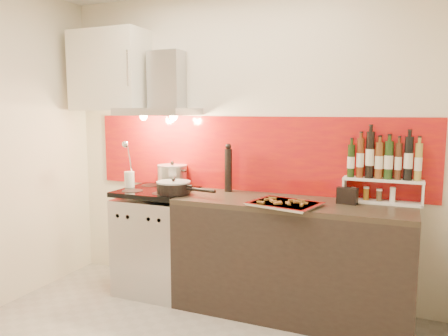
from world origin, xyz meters
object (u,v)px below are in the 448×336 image
at_px(range_stove, 158,241).
at_px(saute_pan, 174,187).
at_px(counter, 291,258).
at_px(pepper_mill, 228,168).
at_px(stock_pot, 172,176).
at_px(baking_tray, 285,204).

distance_m(range_stove, saute_pan, 0.58).
height_order(counter, pepper_mill, pepper_mill).
relative_size(range_stove, stock_pot, 3.38).
height_order(range_stove, pepper_mill, pepper_mill).
distance_m(saute_pan, baking_tray, 0.96).
relative_size(counter, pepper_mill, 4.36).
bearing_deg(baking_tray, range_stove, 172.02).
relative_size(range_stove, baking_tray, 1.64).
bearing_deg(saute_pan, pepper_mill, 39.64).
height_order(saute_pan, baking_tray, saute_pan).
distance_m(pepper_mill, baking_tray, 0.72).
bearing_deg(counter, saute_pan, -173.61).
distance_m(range_stove, baking_tray, 1.29).
xyz_separation_m(saute_pan, baking_tray, (0.96, -0.06, -0.04)).
relative_size(saute_pan, pepper_mill, 1.32).
height_order(range_stove, counter, range_stove).
xyz_separation_m(range_stove, saute_pan, (0.24, -0.10, 0.52)).
height_order(counter, saute_pan, saute_pan).
relative_size(range_stove, saute_pan, 1.67).
bearing_deg(stock_pot, saute_pan, -57.93).
bearing_deg(pepper_mill, stock_pot, -178.58).
bearing_deg(range_stove, baking_tray, -7.98).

